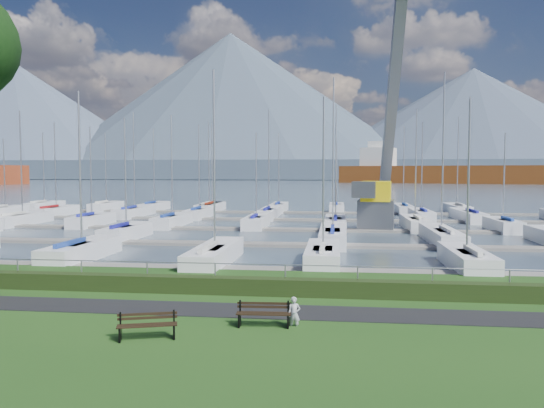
# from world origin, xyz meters

# --- Properties ---
(path) EXTENTS (160.00, 2.00, 0.04)m
(path) POSITION_xyz_m (0.00, -3.00, 0.01)
(path) COLOR black
(path) RESTS_ON grass
(water) EXTENTS (800.00, 540.00, 0.20)m
(water) POSITION_xyz_m (0.00, 260.00, -0.40)
(water) COLOR #3D4C5A
(hedge) EXTENTS (80.00, 0.70, 0.70)m
(hedge) POSITION_xyz_m (0.00, -0.40, 0.35)
(hedge) COLOR black
(hedge) RESTS_ON grass
(fence) EXTENTS (80.00, 0.04, 0.04)m
(fence) POSITION_xyz_m (0.00, 0.00, 1.20)
(fence) COLOR gray
(fence) RESTS_ON grass
(foothill) EXTENTS (900.00, 80.00, 12.00)m
(foothill) POSITION_xyz_m (0.00, 330.00, 6.00)
(foothill) COLOR #425061
(foothill) RESTS_ON water
(mountains) EXTENTS (1190.00, 360.00, 115.00)m
(mountains) POSITION_xyz_m (7.35, 404.62, 46.68)
(mountains) COLOR #415160
(mountains) RESTS_ON water
(docks) EXTENTS (90.00, 41.60, 0.25)m
(docks) POSITION_xyz_m (0.00, 26.00, -0.22)
(docks) COLOR slate
(docks) RESTS_ON water
(bench_left) EXTENTS (1.84, 0.93, 0.85)m
(bench_left) POSITION_xyz_m (-1.60, -6.58, 0.42)
(bench_left) COLOR black
(bench_left) RESTS_ON grass
(bench_right) EXTENTS (1.82, 0.51, 0.85)m
(bench_right) POSITION_xyz_m (1.75, -4.85, 0.42)
(bench_right) COLOR black
(bench_right) RESTS_ON grass
(person) EXTENTS (0.41, 0.27, 1.13)m
(person) POSITION_xyz_m (2.74, -4.70, 0.56)
(person) COLOR #AAABB1
(person) RESTS_ON grass
(crane) EXTENTS (4.91, 13.34, 22.35)m
(crane) POSITION_xyz_m (8.22, 28.47, 5.33)
(crane) COLOR #585A5F
(crane) RESTS_ON water
(cargo_ship_mid) EXTENTS (109.05, 53.23, 21.50)m
(cargo_ship_mid) POSITION_xyz_m (55.81, 220.57, 3.46)
(cargo_ship_mid) COLOR brown
(cargo_ship_mid) RESTS_ON water
(sailboat_fleet) EXTENTS (74.04, 49.62, 13.75)m
(sailboat_fleet) POSITION_xyz_m (-1.72, 29.51, 5.45)
(sailboat_fleet) COLOR silver
(sailboat_fleet) RESTS_ON water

